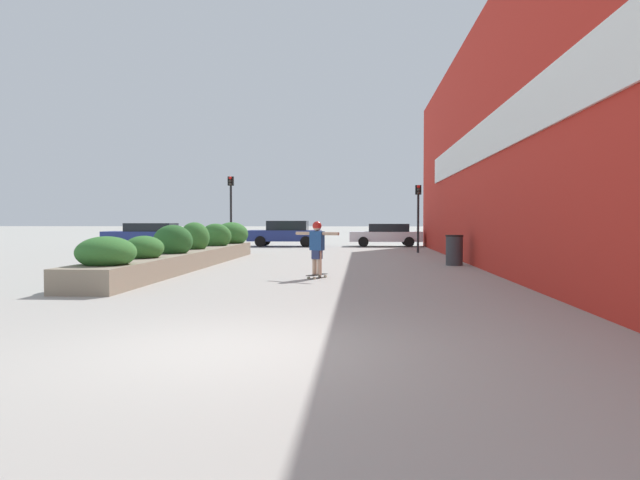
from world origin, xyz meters
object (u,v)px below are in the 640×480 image
(car_center_left, at_px, (149,235))
(car_center_right, at_px, (286,233))
(skateboarder, at_px, (317,242))
(car_leftmost, at_px, (386,234))
(trash_bin, at_px, (454,250))
(traffic_light_left, at_px, (231,201))
(skateboard, at_px, (317,275))
(car_rightmost, at_px, (556,234))
(traffic_light_right, at_px, (418,206))

(car_center_left, distance_m, car_center_right, 7.93)
(skateboarder, bearing_deg, car_leftmost, 109.91)
(trash_bin, relative_size, traffic_light_left, 0.28)
(skateboard, relative_size, car_center_left, 0.17)
(car_center_right, relative_size, car_rightmost, 1.00)
(car_leftmost, xyz_separation_m, traffic_light_right, (1.22, -6.83, 1.51))
(trash_bin, bearing_deg, car_leftmost, 96.64)
(car_center_left, xyz_separation_m, car_center_right, (7.25, 3.22, 0.05))
(skateboard, distance_m, car_leftmost, 19.49)
(skateboarder, relative_size, trash_bin, 1.36)
(skateboarder, bearing_deg, traffic_light_left, 140.40)
(trash_bin, distance_m, car_center_right, 16.18)
(car_leftmost, height_order, car_center_left, car_center_left)
(skateboard, xyz_separation_m, car_rightmost, (12.47, 18.68, 0.69))
(car_center_right, bearing_deg, car_leftmost, -86.64)
(skateboard, height_order, car_rightmost, car_rightmost)
(skateboard, xyz_separation_m, car_center_left, (-10.60, 15.71, 0.68))
(trash_bin, distance_m, car_leftmost, 14.65)
(skateboarder, distance_m, traffic_light_left, 13.86)
(car_center_left, bearing_deg, trash_bin, -126.21)
(skateboarder, relative_size, car_rightmost, 0.33)
(skateboarder, distance_m, car_center_left, 18.96)
(car_center_left, relative_size, car_center_right, 1.08)
(car_center_left, bearing_deg, car_center_right, -66.07)
(trash_bin, distance_m, car_center_left, 18.59)
(skateboard, height_order, traffic_light_left, traffic_light_left)
(trash_bin, xyz_separation_m, traffic_light_right, (-0.48, 7.73, 1.71))
(trash_bin, height_order, car_rightmost, car_rightmost)
(skateboard, xyz_separation_m, car_leftmost, (2.70, 19.29, 0.65))
(trash_bin, height_order, car_center_left, car_center_left)
(car_center_right, distance_m, car_rightmost, 15.82)
(trash_bin, xyz_separation_m, car_leftmost, (-1.69, 14.56, 0.19))
(car_center_right, relative_size, traffic_light_right, 1.34)
(trash_bin, relative_size, car_leftmost, 0.24)
(car_center_right, xyz_separation_m, traffic_light_left, (-1.92, -6.21, 1.72))
(car_rightmost, xyz_separation_m, traffic_light_left, (-17.74, -5.95, 1.76))
(skateboarder, distance_m, car_rightmost, 22.46)
(car_leftmost, relative_size, car_center_left, 0.92)
(car_center_left, bearing_deg, skateboard, -145.99)
(skateboarder, xyz_separation_m, car_center_left, (-10.60, 15.71, -0.21))
(trash_bin, distance_m, traffic_light_right, 7.93)
(car_center_left, bearing_deg, car_leftmost, -74.97)
(car_rightmost, height_order, traffic_light_left, traffic_light_left)
(car_center_right, bearing_deg, skateboarder, -169.95)
(skateboard, height_order, car_center_left, car_center_left)
(skateboarder, relative_size, car_leftmost, 0.33)
(car_leftmost, relative_size, traffic_light_left, 1.15)
(skateboard, relative_size, trash_bin, 0.76)
(skateboard, relative_size, car_leftmost, 0.19)
(car_leftmost, height_order, traffic_light_left, traffic_light_left)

